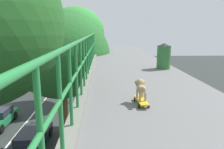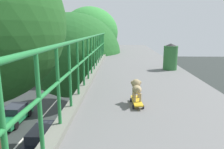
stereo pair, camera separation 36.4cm
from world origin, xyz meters
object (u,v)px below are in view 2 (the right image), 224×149
at_px(toy_skateboard, 137,101).
at_px(litter_bin, 170,56).
at_px(city_bus, 62,67).
at_px(car_green_sixth, 14,115).
at_px(car_black_fifth, 44,136).
at_px(small_dog, 137,87).

distance_m(toy_skateboard, litter_bin, 3.67).
bearing_deg(city_bus, car_green_sixth, -89.66).
height_order(car_black_fifth, city_bus, city_bus).
bearing_deg(small_dog, car_green_sixth, 125.59).
height_order(city_bus, small_dog, small_dog).
distance_m(car_green_sixth, city_bus, 16.02).
relative_size(car_black_fifth, city_bus, 0.38).
xyz_separation_m(car_green_sixth, litter_bin, (10.49, -9.44, 6.18)).
relative_size(car_green_sixth, litter_bin, 4.93).
bearing_deg(small_dog, city_bus, 107.80).
bearing_deg(small_dog, litter_bin, 67.70).
height_order(car_black_fifth, toy_skateboard, toy_skateboard).
distance_m(city_bus, small_dog, 30.57).
height_order(toy_skateboard, small_dog, small_dog).
relative_size(toy_skateboard, litter_bin, 0.65).
bearing_deg(small_dog, toy_skateboard, -87.75).
relative_size(car_green_sixth, toy_skateboard, 7.60).
distance_m(car_black_fifth, car_green_sixth, 5.17).
distance_m(car_green_sixth, toy_skateboard, 16.79).
relative_size(city_bus, small_dog, 26.76).
relative_size(small_dog, litter_bin, 0.49).
bearing_deg(litter_bin, toy_skateboard, -111.82).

